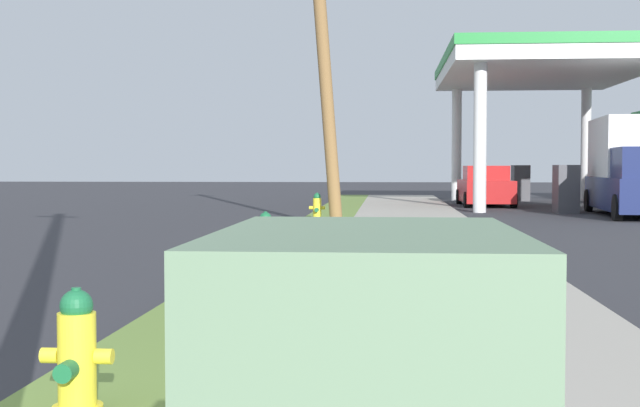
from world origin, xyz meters
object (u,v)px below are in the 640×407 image
truck_navy_at_forecourt (633,168)px  fire_hydrant_nearest (77,360)px  utility_pole_midground (321,26)px  fire_hydrant_second (265,239)px  fire_hydrant_third (317,209)px  car_red_by_near_pump (485,188)px

truck_navy_at_forecourt → fire_hydrant_nearest: bearing=-112.6°
fire_hydrant_nearest → utility_pole_midground: size_ratio=0.08×
fire_hydrant_second → utility_pole_midground: size_ratio=0.08×
fire_hydrant_third → truck_navy_at_forecourt: 10.87m
fire_hydrant_third → truck_navy_at_forecourt: bearing=28.5°
truck_navy_at_forecourt → fire_hydrant_second: bearing=-123.4°
fire_hydrant_second → truck_navy_at_forecourt: size_ratio=0.11×
fire_hydrant_second → truck_navy_at_forecourt: (9.53, 14.46, 1.04)m
fire_hydrant_nearest → fire_hydrant_second: (-0.09, 8.19, 0.00)m
car_red_by_near_pump → utility_pole_midground: bearing=-113.7°
fire_hydrant_second → car_red_by_near_pump: (5.67, 20.80, 0.28)m
car_red_by_near_pump → truck_navy_at_forecourt: size_ratio=0.69×
fire_hydrant_nearest → utility_pole_midground: 17.18m
fire_hydrant_second → utility_pole_midground: (0.21, 8.36, 4.60)m
car_red_by_near_pump → truck_navy_at_forecourt: (3.86, -6.34, 0.77)m
fire_hydrant_second → truck_navy_at_forecourt: truck_navy_at_forecourt is taller
utility_pole_midground → fire_hydrant_third: bearing=101.4°
fire_hydrant_nearest → fire_hydrant_second: same height
utility_pole_midground → truck_navy_at_forecourt: 11.69m
fire_hydrant_nearest → utility_pole_midground: bearing=89.6°
fire_hydrant_nearest → fire_hydrant_second: 8.19m
fire_hydrant_second → car_red_by_near_pump: size_ratio=0.17×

